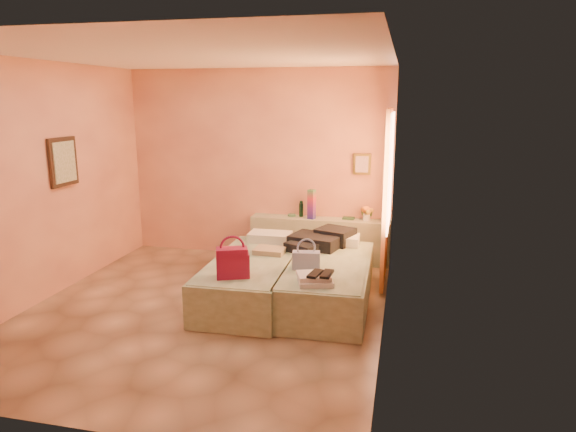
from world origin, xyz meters
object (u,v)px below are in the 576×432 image
Objects in this scene: green_book at (348,218)px; flower_vase at (367,212)px; bed_left at (253,279)px; magenta_handbag at (233,262)px; water_bottle at (301,209)px; towel_stack at (315,279)px; headboard_ledge at (320,240)px; bed_right at (328,283)px; blue_handbag at (306,260)px.

green_book is 0.67× the size of flower_vase.
magenta_handbag is at bearing -93.39° from bed_left.
water_bottle is 0.97m from flower_vase.
towel_stack is (-0.34, -2.31, -0.23)m from flower_vase.
flower_vase reaches higher than headboard_ledge.
green_book is 2.35m from towel_stack.
green_book is (0.71, -0.02, -0.10)m from water_bottle.
bed_left is 1.80m from water_bottle.
headboard_ledge reaches higher than bed_right.
bed_right is at bearing 87.48° from towel_stack.
bed_right is 1.24m from magenta_handbag.
green_book is 1.91m from blue_handbag.
magenta_handbag is (-0.03, -0.65, 0.41)m from bed_left.
blue_handbag is at bearing -105.77° from flower_vase.
bed_right is 5.76× the size of magenta_handbag.
water_bottle is 2.37m from magenta_handbag.
green_book is at bearing -1.61° from water_bottle.
water_bottle is 0.73× the size of blue_handbag.
magenta_handbag is at bearing 179.34° from towel_stack.
blue_handbag is at bearing -17.82° from bed_left.
green_book reaches higher than bed_left.
water_bottle reaches higher than bed_left.
flower_vase is at bearing -3.24° from water_bottle.
bed_left is 6.51× the size of blue_handbag.
headboard_ledge is at bearing 70.86° from bed_left.
bed_right is at bearing 43.06° from blue_handbag.
water_bottle is at bearing 176.76° from flower_vase.
green_book is (0.05, 1.62, 0.41)m from bed_right.
bed_right is 8.00× the size of flower_vase.
green_book is at bearing 59.64° from bed_left.
bed_right is at bearing 16.14° from magenta_handbag.
bed_right is 1.70m from flower_vase.
magenta_handbag is at bearing -157.23° from blue_handbag.
flower_vase reaches higher than magenta_handbag.
magenta_handbag is at bearing -103.79° from headboard_ledge.
green_book is 0.55× the size of blue_handbag.
bed_left is at bearing -97.96° from water_bottle.
green_book is at bearing 5.93° from headboard_ledge.
flower_vase is 0.71× the size of towel_stack.
magenta_handbag reaches higher than bed_right.
towel_stack is at bearing -76.96° from blue_handbag.
bed_left is at bearing 142.87° from towel_stack.
headboard_ledge is 2.39m from magenta_handbag.
towel_stack is at bearing -93.61° from bed_right.
magenta_handbag is 0.90m from towel_stack.
bed_left is 8.90× the size of water_bottle.
bed_left is at bearing -126.19° from flower_vase.
towel_stack is (0.18, -0.45, -0.05)m from blue_handbag.
bed_left is 8.00× the size of flower_vase.
bed_right is at bearing -101.09° from flower_vase.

